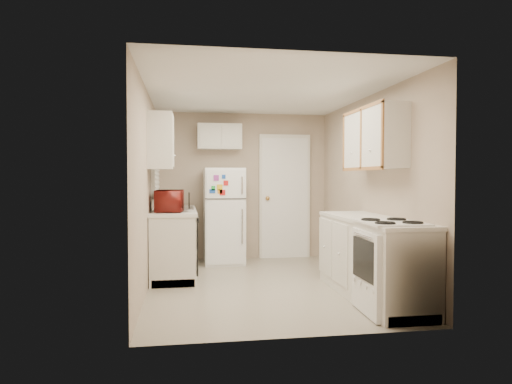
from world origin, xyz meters
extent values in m
plane|color=#B2A897|center=(0.00, 0.00, 0.00)|extent=(3.80, 3.80, 0.00)
plane|color=white|center=(0.00, 0.00, 2.40)|extent=(3.80, 3.80, 0.00)
plane|color=#B4A18D|center=(-1.40, 0.00, 1.20)|extent=(3.80, 3.80, 0.00)
plane|color=#B4A18D|center=(1.40, 0.00, 1.20)|extent=(3.80, 3.80, 0.00)
plane|color=#B4A18D|center=(0.00, 1.90, 1.20)|extent=(2.80, 2.80, 0.00)
plane|color=#B4A18D|center=(0.00, -1.90, 1.20)|extent=(2.80, 2.80, 0.00)
cube|color=silver|center=(-1.10, 0.90, 0.45)|extent=(0.60, 1.80, 0.90)
cube|color=black|center=(-0.81, 0.30, 0.49)|extent=(0.03, 0.58, 0.72)
cube|color=gray|center=(-1.10, 1.05, 0.86)|extent=(0.54, 0.74, 0.16)
imported|color=maroon|center=(-1.15, 0.44, 1.05)|extent=(0.52, 0.31, 0.34)
imported|color=white|center=(-1.15, 1.44, 1.00)|extent=(0.10, 0.10, 0.18)
cube|color=silver|center=(-1.36, 1.05, 1.60)|extent=(0.10, 0.98, 1.08)
cube|color=silver|center=(-1.25, 0.22, 1.80)|extent=(0.30, 0.45, 0.70)
cube|color=white|center=(-0.35, 1.50, 0.75)|extent=(0.62, 0.60, 1.49)
cube|color=silver|center=(-0.40, 1.75, 2.00)|extent=(0.70, 0.30, 0.40)
cube|color=white|center=(0.70, 1.86, 1.02)|extent=(0.86, 0.06, 2.08)
cube|color=silver|center=(1.10, -0.80, 0.45)|extent=(0.60, 2.00, 0.90)
cube|color=white|center=(1.05, -1.38, 0.42)|extent=(0.58, 0.70, 0.83)
cube|color=silver|center=(1.25, -0.50, 1.80)|extent=(0.30, 1.20, 0.70)
camera|label=1|loc=(-0.96, -5.59, 1.36)|focal=32.00mm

